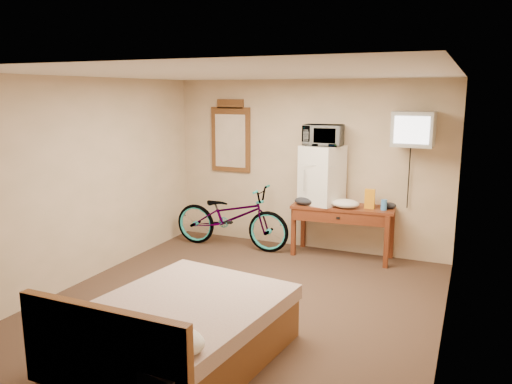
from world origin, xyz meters
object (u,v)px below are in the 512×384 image
(mini_fridge, at_px, (322,175))
(microwave, at_px, (323,135))
(desk, at_px, (342,214))
(bed, at_px, (174,333))
(wall_mirror, at_px, (231,137))
(blue_cup, at_px, (384,205))
(crt_television, at_px, (414,129))
(bicycle, at_px, (231,217))

(mini_fridge, relative_size, microwave, 1.57)
(desk, xyz_separation_m, mini_fridge, (-0.32, 0.04, 0.53))
(bed, bearing_deg, wall_mirror, 109.22)
(desk, height_order, mini_fridge, mini_fridge)
(blue_cup, height_order, crt_television, crt_television)
(wall_mirror, bearing_deg, mini_fridge, -8.48)
(microwave, bearing_deg, blue_cup, -6.80)
(mini_fridge, bearing_deg, bicycle, -169.71)
(blue_cup, xyz_separation_m, bicycle, (-2.21, -0.19, -0.34))
(wall_mirror, relative_size, bed, 0.54)
(desk, distance_m, bed, 3.45)
(blue_cup, height_order, bicycle, bicycle)
(crt_television, bearing_deg, microwave, 179.06)
(microwave, relative_size, wall_mirror, 0.47)
(bed, bearing_deg, crt_television, 66.31)
(microwave, relative_size, bicycle, 0.29)
(microwave, bearing_deg, wall_mirror, 167.72)
(microwave, distance_m, blue_cup, 1.27)
(microwave, xyz_separation_m, bicycle, (-1.32, -0.24, -1.25))
(bed, bearing_deg, mini_fridge, 85.27)
(mini_fridge, xyz_separation_m, blue_cup, (0.89, -0.05, -0.34))
(desk, height_order, bed, bed)
(microwave, bearing_deg, desk, -11.33)
(desk, distance_m, mini_fridge, 0.62)
(blue_cup, height_order, bed, bed)
(crt_television, bearing_deg, mini_fridge, 179.07)
(crt_television, relative_size, bed, 0.29)
(desk, relative_size, wall_mirror, 1.30)
(microwave, bearing_deg, mini_fridge, -127.53)
(desk, distance_m, blue_cup, 0.60)
(crt_television, bearing_deg, blue_cup, -175.27)
(wall_mirror, bearing_deg, microwave, -8.48)
(desk, xyz_separation_m, crt_television, (0.89, 0.02, 1.21))
(blue_cup, relative_size, bicycle, 0.08)
(crt_television, height_order, bed, crt_television)
(desk, relative_size, crt_television, 2.42)
(mini_fridge, bearing_deg, crt_television, -0.93)
(blue_cup, distance_m, bed, 3.61)
(crt_television, distance_m, wall_mirror, 2.79)
(desk, bearing_deg, bicycle, -173.11)
(mini_fridge, distance_m, bicycle, 1.51)
(microwave, relative_size, bed, 0.25)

